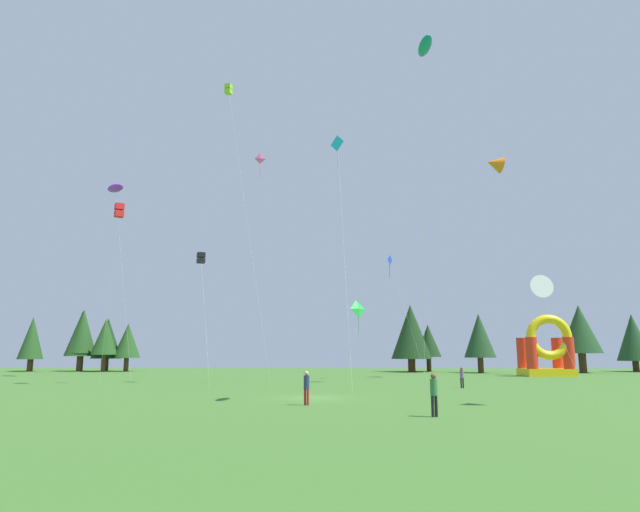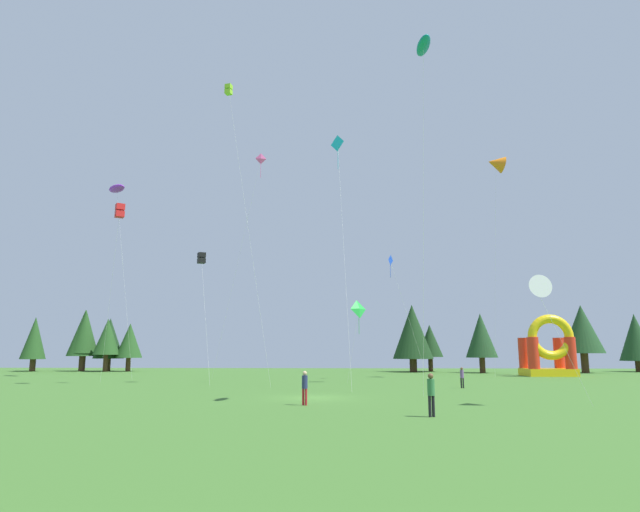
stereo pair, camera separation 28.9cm
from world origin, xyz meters
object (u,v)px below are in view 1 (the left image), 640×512
(person_far_side, at_px, (434,391))
(person_midfield, at_px, (307,385))
(kite_purple_parafoil, at_px, (115,188))
(kite_green_diamond, at_px, (359,310))
(kite_teal_parafoil, at_px, (425,47))
(kite_blue_diamond, at_px, (389,262))
(person_near_camera, at_px, (462,376))
(kite_orange_delta, at_px, (495,164))
(kite_cyan_diamond, at_px, (338,146))
(kite_white_delta, at_px, (538,289))
(inflatable_blue_arch, at_px, (547,353))
(kite_red_box, at_px, (119,211))
(kite_lime_box, at_px, (229,91))
(kite_black_box, at_px, (201,258))
(kite_pink_diamond, at_px, (259,163))

(person_far_side, height_order, person_midfield, person_far_side)
(kite_purple_parafoil, distance_m, kite_green_diamond, 32.60)
(kite_teal_parafoil, xyz_separation_m, person_far_side, (-1.01, -4.94, -19.42))
(kite_blue_diamond, xyz_separation_m, person_near_camera, (4.28, -12.58, -11.05))
(kite_orange_delta, bearing_deg, person_midfield, -123.67)
(kite_purple_parafoil, xyz_separation_m, kite_cyan_diamond, (25.85, -11.88, 0.11))
(kite_white_delta, distance_m, inflatable_blue_arch, 37.89)
(kite_red_box, distance_m, inflatable_blue_arch, 49.03)
(kite_cyan_diamond, distance_m, person_far_side, 31.16)
(inflatable_blue_arch, bearing_deg, kite_purple_parafoil, -173.98)
(kite_lime_box, relative_size, kite_green_diamond, 3.63)
(kite_lime_box, relative_size, kite_cyan_diamond, 1.19)
(kite_orange_delta, bearing_deg, kite_lime_box, -154.30)
(kite_orange_delta, relative_size, person_midfield, 13.72)
(kite_black_box, xyz_separation_m, kite_lime_box, (3.00, -4.07, 14.51))
(kite_teal_parafoil, bearing_deg, inflatable_blue_arch, 61.91)
(kite_teal_parafoil, bearing_deg, kite_white_delta, 0.47)
(kite_pink_diamond, bearing_deg, kite_white_delta, -53.26)
(kite_orange_delta, relative_size, person_near_camera, 15.31)
(kite_cyan_diamond, height_order, inflatable_blue_arch, kite_cyan_diamond)
(kite_teal_parafoil, distance_m, person_near_camera, 24.55)
(kite_purple_parafoil, height_order, kite_cyan_diamond, kite_cyan_diamond)
(kite_cyan_diamond, bearing_deg, kite_green_diamond, 58.79)
(person_near_camera, bearing_deg, kite_green_diamond, -25.57)
(kite_black_box, bearing_deg, kite_white_delta, -39.80)
(kite_orange_delta, xyz_separation_m, kite_lime_box, (-27.13, -13.06, 2.54))
(kite_red_box, bearing_deg, kite_green_diamond, 12.55)
(kite_black_box, xyz_separation_m, person_far_side, (16.97, -24.62, -10.24))
(kite_purple_parafoil, bearing_deg, kite_blue_diamond, -6.18)
(kite_pink_diamond, height_order, inflatable_blue_arch, kite_pink_diamond)
(kite_green_diamond, distance_m, kite_pink_diamond, 19.64)
(kite_cyan_diamond, xyz_separation_m, kite_pink_diamond, (-8.49, 7.60, 1.18))
(kite_black_box, relative_size, kite_lime_box, 0.45)
(kite_purple_parafoil, height_order, inflatable_blue_arch, kite_purple_parafoil)
(kite_orange_delta, xyz_separation_m, kite_black_box, (-30.13, -8.98, -11.97))
(kite_black_box, height_order, kite_white_delta, kite_black_box)
(kite_orange_delta, distance_m, kite_lime_box, 30.21)
(kite_green_diamond, bearing_deg, kite_blue_diamond, 58.05)
(kite_black_box, height_order, kite_lime_box, kite_lime_box)
(kite_lime_box, distance_m, inflatable_blue_arch, 45.55)
(kite_orange_delta, height_order, kite_teal_parafoil, kite_orange_delta)
(kite_white_delta, relative_size, person_midfield, 3.85)
(kite_lime_box, xyz_separation_m, kite_white_delta, (20.57, -15.56, -19.72))
(person_far_side, bearing_deg, kite_purple_parafoil, -73.86)
(kite_purple_parafoil, xyz_separation_m, kite_black_box, (13.03, -10.41, -10.07))
(kite_teal_parafoil, distance_m, kite_green_diamond, 25.60)
(kite_blue_diamond, height_order, person_midfield, kite_blue_diamond)
(kite_cyan_diamond, bearing_deg, person_midfield, -95.52)
(person_far_side, height_order, inflatable_blue_arch, inflatable_blue_arch)
(kite_lime_box, height_order, kite_cyan_diamond, kite_lime_box)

